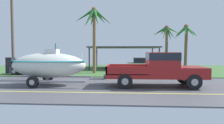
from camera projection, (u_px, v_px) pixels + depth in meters
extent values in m
cube|color=#4C4C51|center=(138.00, 87.00, 11.42)|extent=(36.00, 8.00, 0.06)
cube|color=#3D6633|center=(132.00, 70.00, 22.38)|extent=(36.00, 14.00, 0.11)
cube|color=#DBCC4C|center=(141.00, 93.00, 9.63)|extent=(34.20, 0.12, 0.01)
cube|color=maroon|center=(155.00, 75.00, 11.57)|extent=(5.42, 2.07, 0.22)
cube|color=maroon|center=(190.00, 70.00, 11.42)|extent=(1.52, 2.07, 0.38)
cube|color=maroon|center=(162.00, 63.00, 11.51)|extent=(1.63, 2.07, 1.19)
cube|color=black|center=(162.00, 56.00, 11.49)|extent=(1.65, 2.09, 0.38)
cube|color=#621111|center=(127.00, 73.00, 11.68)|extent=(2.28, 2.07, 0.04)
cube|color=maroon|center=(127.00, 68.00, 12.66)|extent=(2.28, 0.08, 0.45)
cube|color=maroon|center=(127.00, 71.00, 10.67)|extent=(2.28, 0.08, 0.45)
cube|color=maroon|center=(108.00, 69.00, 11.74)|extent=(0.08, 2.07, 0.45)
cube|color=#333338|center=(106.00, 76.00, 11.77)|extent=(0.12, 1.87, 0.16)
sphere|color=#B2B2B7|center=(104.00, 75.00, 11.78)|extent=(0.10, 0.10, 0.10)
cylinder|color=black|center=(184.00, 77.00, 12.38)|extent=(0.80, 0.28, 0.80)
cylinder|color=#9E9EA3|center=(184.00, 77.00, 12.38)|extent=(0.36, 0.29, 0.36)
cylinder|color=black|center=(194.00, 82.00, 10.53)|extent=(0.80, 0.28, 0.80)
cylinder|color=#9E9EA3|center=(194.00, 82.00, 10.53)|extent=(0.36, 0.29, 0.36)
cylinder|color=black|center=(125.00, 77.00, 12.62)|extent=(0.80, 0.28, 0.80)
cylinder|color=#9E9EA3|center=(125.00, 77.00, 12.62)|extent=(0.36, 0.29, 0.36)
cylinder|color=black|center=(125.00, 81.00, 10.78)|extent=(0.80, 0.28, 0.80)
cylinder|color=#9E9EA3|center=(125.00, 81.00, 10.78)|extent=(0.36, 0.29, 0.36)
cube|color=gray|center=(97.00, 79.00, 11.82)|extent=(0.90, 0.10, 0.08)
cube|color=gray|center=(55.00, 76.00, 13.02)|extent=(4.79, 0.12, 0.10)
cube|color=gray|center=(42.00, 81.00, 11.01)|extent=(4.79, 0.12, 0.10)
cylinder|color=black|center=(48.00, 77.00, 13.12)|extent=(0.64, 0.22, 0.64)
cylinder|color=#9E9EA3|center=(48.00, 77.00, 13.12)|extent=(0.29, 0.23, 0.29)
cylinder|color=black|center=(33.00, 82.00, 10.98)|extent=(0.64, 0.22, 0.64)
cylinder|color=#9E9EA3|center=(33.00, 82.00, 10.98)|extent=(0.29, 0.23, 0.29)
ellipsoid|color=silver|center=(49.00, 65.00, 11.98)|extent=(4.43, 1.89, 1.47)
ellipsoid|color=teal|center=(49.00, 61.00, 11.96)|extent=(4.51, 1.93, 0.12)
cube|color=silver|center=(52.00, 55.00, 11.93)|extent=(0.70, 0.60, 0.65)
cube|color=slate|center=(57.00, 47.00, 11.88)|extent=(0.06, 0.56, 0.36)
cube|color=black|center=(10.00, 62.00, 12.13)|extent=(0.36, 0.44, 0.56)
cylinder|color=#4C4C51|center=(11.00, 69.00, 12.15)|extent=(0.12, 0.12, 0.81)
cylinder|color=silver|center=(82.00, 56.00, 11.81)|extent=(0.04, 0.04, 0.50)
cube|color=beige|center=(148.00, 66.00, 19.77)|extent=(4.38, 1.82, 0.70)
cube|color=black|center=(146.00, 60.00, 19.76)|extent=(2.45, 1.67, 0.50)
cylinder|color=black|center=(162.00, 68.00, 20.50)|extent=(0.66, 0.22, 0.66)
cylinder|color=#9E9EA3|center=(162.00, 68.00, 20.50)|extent=(0.30, 0.23, 0.30)
cylinder|color=black|center=(165.00, 69.00, 18.86)|extent=(0.66, 0.22, 0.66)
cylinder|color=#9E9EA3|center=(165.00, 69.00, 18.86)|extent=(0.30, 0.23, 0.30)
cylinder|color=black|center=(133.00, 68.00, 20.71)|extent=(0.66, 0.22, 0.66)
cylinder|color=#9E9EA3|center=(133.00, 68.00, 20.71)|extent=(0.30, 0.23, 0.30)
cylinder|color=black|center=(133.00, 69.00, 19.07)|extent=(0.66, 0.22, 0.66)
cylinder|color=#9E9EA3|center=(133.00, 69.00, 19.07)|extent=(0.30, 0.23, 0.30)
cube|color=black|center=(36.00, 68.00, 17.55)|extent=(4.44, 1.79, 0.70)
cube|color=black|center=(34.00, 61.00, 17.53)|extent=(2.49, 1.65, 0.50)
cylinder|color=black|center=(57.00, 70.00, 18.26)|extent=(0.66, 0.22, 0.66)
cylinder|color=#9E9EA3|center=(57.00, 70.00, 18.26)|extent=(0.30, 0.23, 0.30)
cylinder|color=black|center=(50.00, 72.00, 16.65)|extent=(0.66, 0.22, 0.66)
cylinder|color=#9E9EA3|center=(50.00, 72.00, 16.65)|extent=(0.30, 0.23, 0.30)
cylinder|color=black|center=(24.00, 70.00, 18.47)|extent=(0.66, 0.22, 0.66)
cylinder|color=#9E9EA3|center=(24.00, 70.00, 18.47)|extent=(0.30, 0.23, 0.30)
cylinder|color=black|center=(14.00, 71.00, 16.85)|extent=(0.66, 0.22, 0.66)
cylinder|color=#9E9EA3|center=(14.00, 71.00, 16.85)|extent=(0.30, 0.23, 0.30)
cylinder|color=#4C4238|center=(152.00, 58.00, 25.72)|extent=(0.14, 0.14, 2.38)
cylinder|color=#4C4238|center=(159.00, 59.00, 20.34)|extent=(0.14, 0.14, 2.38)
cylinder|color=#4C4238|center=(97.00, 58.00, 26.21)|extent=(0.14, 0.14, 2.38)
cylinder|color=#4C4238|center=(89.00, 59.00, 20.83)|extent=(0.14, 0.14, 2.38)
cube|color=#4C4742|center=(124.00, 47.00, 23.21)|extent=(7.58, 5.90, 0.14)
cylinder|color=brown|center=(94.00, 42.00, 18.24)|extent=(0.31, 0.54, 5.71)
cone|color=#2D6B2D|center=(103.00, 17.00, 17.99)|extent=(1.78, 0.53, 1.60)
cone|color=#2D6B2D|center=(100.00, 17.00, 18.82)|extent=(1.28, 1.84, 1.38)
cone|color=#2D6B2D|center=(93.00, 18.00, 18.87)|extent=(0.96, 1.79, 1.56)
cone|color=#2D6B2D|center=(84.00, 16.00, 18.22)|extent=(1.95, 0.39, 1.33)
cone|color=#2D6B2D|center=(89.00, 18.00, 17.58)|extent=(1.20, 1.64, 1.95)
cone|color=#2D6B2D|center=(96.00, 17.00, 17.49)|extent=(0.95, 1.63, 1.80)
sphere|color=brown|center=(94.00, 10.00, 18.09)|extent=(0.49, 0.49, 0.49)
cylinder|color=brown|center=(167.00, 48.00, 25.10)|extent=(0.33, 0.56, 4.95)
cone|color=#2D6B2D|center=(173.00, 31.00, 24.82)|extent=(1.68, 0.54, 1.04)
cone|color=#2D6B2D|center=(169.00, 34.00, 25.42)|extent=(1.20, 1.34, 1.76)
cone|color=#2D6B2D|center=(163.00, 31.00, 25.72)|extent=(0.93, 1.71, 1.09)
cone|color=#2D6B2D|center=(160.00, 32.00, 25.13)|extent=(1.92, 0.58, 1.32)
cone|color=#2D6B2D|center=(165.00, 33.00, 24.59)|extent=(1.03, 1.24, 1.69)
cone|color=#2D6B2D|center=(171.00, 33.00, 24.53)|extent=(1.17, 1.28, 1.66)
sphere|color=brown|center=(167.00, 27.00, 24.97)|extent=(0.53, 0.53, 0.53)
cylinder|color=brown|center=(186.00, 47.00, 25.45)|extent=(0.38, 0.64, 5.09)
cone|color=#387A38|center=(191.00, 30.00, 25.36)|extent=(1.43, 0.52, 1.20)
cone|color=#387A38|center=(190.00, 30.00, 25.69)|extent=(1.33, 1.10, 0.97)
cone|color=#387A38|center=(186.00, 32.00, 25.92)|extent=(0.62, 1.48, 1.42)
cone|color=#387A38|center=(181.00, 31.00, 26.25)|extent=(1.21, 2.02, 1.21)
cone|color=#387A38|center=(181.00, 33.00, 25.70)|extent=(1.67, 1.08, 1.70)
cone|color=#387A38|center=(180.00, 32.00, 25.12)|extent=(1.93, 1.04, 1.66)
cone|color=#387A38|center=(186.00, 31.00, 24.76)|extent=(0.91, 1.58, 1.52)
cone|color=#387A38|center=(190.00, 31.00, 24.55)|extent=(0.97, 1.95, 1.64)
cone|color=#387A38|center=(192.00, 32.00, 24.70)|extent=(1.46, 1.68, 1.65)
sphere|color=brown|center=(186.00, 27.00, 25.32)|extent=(0.61, 0.61, 0.61)
cylinder|color=brown|center=(13.00, 31.00, 17.11)|extent=(0.24, 0.24, 7.44)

